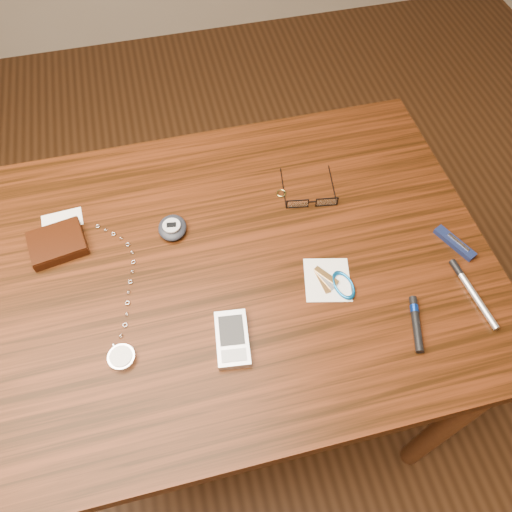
% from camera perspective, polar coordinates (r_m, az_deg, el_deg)
% --- Properties ---
extents(ground, '(3.80, 3.80, 0.00)m').
position_cam_1_polar(ground, '(1.60, -2.42, -15.36)').
color(ground, '#472814').
rests_on(ground, ground).
extents(desk, '(1.00, 0.70, 0.75)m').
position_cam_1_polar(desk, '(1.01, -3.72, -4.11)').
color(desk, '#3A1709').
rests_on(desk, ground).
extents(wallet_and_card, '(0.11, 0.14, 0.02)m').
position_cam_1_polar(wallet_and_card, '(1.00, -21.77, 1.42)').
color(wallet_and_card, black).
rests_on(wallet_and_card, desk).
extents(eyeglasses, '(0.12, 0.12, 0.02)m').
position_cam_1_polar(eyeglasses, '(1.00, 6.37, 6.30)').
color(eyeglasses, black).
rests_on(eyeglasses, desk).
extents(gold_ring, '(0.02, 0.02, 0.00)m').
position_cam_1_polar(gold_ring, '(1.02, 2.91, 7.18)').
color(gold_ring, tan).
rests_on(gold_ring, desk).
extents(pocket_watch, '(0.07, 0.31, 0.01)m').
position_cam_1_polar(pocket_watch, '(0.86, -15.11, -10.50)').
color(pocket_watch, silver).
rests_on(pocket_watch, desk).
extents(pda_phone, '(0.07, 0.11, 0.02)m').
position_cam_1_polar(pda_phone, '(0.84, -2.73, -9.41)').
color(pda_phone, '#B0B0B5').
rests_on(pda_phone, desk).
extents(pedometer, '(0.06, 0.07, 0.03)m').
position_cam_1_polar(pedometer, '(0.96, -9.54, 3.22)').
color(pedometer, black).
rests_on(pedometer, desk).
extents(notepad_keys, '(0.10, 0.11, 0.01)m').
position_cam_1_polar(notepad_keys, '(0.90, 9.10, -3.00)').
color(notepad_keys, white).
rests_on(notepad_keys, desk).
extents(pocket_knife, '(0.05, 0.09, 0.01)m').
position_cam_1_polar(pocket_knife, '(1.01, 21.77, 1.40)').
color(pocket_knife, '#0F1439').
rests_on(pocket_knife, desk).
extents(silver_pen, '(0.02, 0.14, 0.01)m').
position_cam_1_polar(silver_pen, '(0.96, 23.24, -3.38)').
color(silver_pen, silver).
rests_on(silver_pen, desk).
extents(black_blue_pen, '(0.04, 0.10, 0.01)m').
position_cam_1_polar(black_blue_pen, '(0.89, 17.81, -7.18)').
color(black_blue_pen, black).
rests_on(black_blue_pen, desk).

